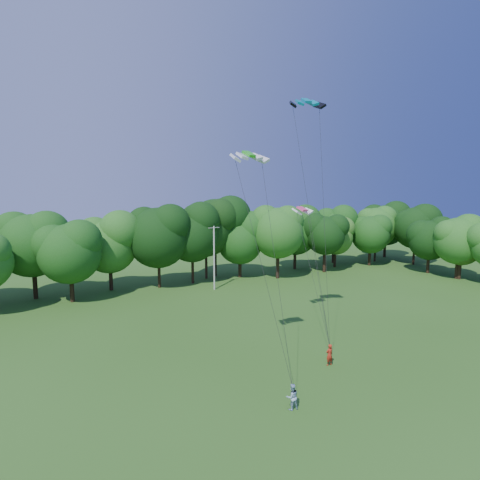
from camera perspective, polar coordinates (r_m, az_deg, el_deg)
name	(u,v)px	position (r m, az deg, el deg)	size (l,w,h in m)	color
ground	(364,423)	(24.98, 18.31, -24.91)	(160.00, 160.00, 0.00)	#295417
utility_pole	(214,257)	(50.74, -3.96, -2.65)	(1.74, 0.34, 8.72)	beige
kite_flyer_left	(329,355)	(30.65, 13.46, -16.64)	(0.62, 0.40, 1.68)	#B42917
kite_flyer_right	(292,397)	(24.87, 7.93, -22.57)	(0.79, 0.61, 1.62)	#99B9D4
kite_teal	(306,101)	(33.35, 10.07, 20.19)	(3.10, 2.10, 0.68)	#04758E
kite_green	(249,154)	(26.51, 1.35, 12.97)	(2.63, 1.19, 0.57)	green
kite_pink	(302,209)	(37.03, 9.45, 4.71)	(2.15, 1.18, 0.49)	#E43F76
tree_back_center	(206,227)	(56.98, -5.23, 1.96)	(8.76, 8.76, 12.74)	black
tree_back_east	(336,233)	(68.12, 14.36, 0.97)	(6.61, 6.61, 9.61)	black
tree_flank_east	(461,242)	(65.79, 30.67, -0.25)	(6.34, 6.34, 9.23)	#392617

